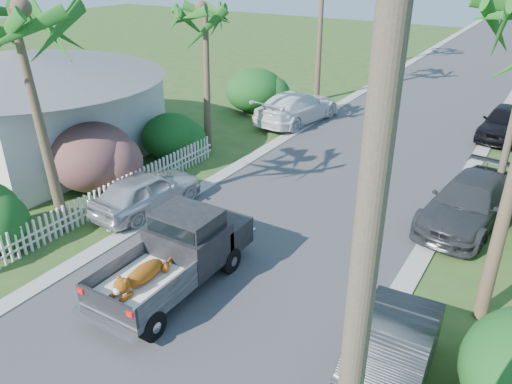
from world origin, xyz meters
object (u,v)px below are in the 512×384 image
Objects in this scene: parked_car_rf at (505,122)px; parked_car_ln at (147,192)px; palm_l_a at (17,10)px; utility_pole_a at (353,368)px; parked_car_rm at (469,203)px; pickup_truck at (182,250)px; palm_l_b at (204,9)px; house_left at (25,109)px; parked_car_rn at (385,367)px; parked_car_lf at (297,107)px.

parked_car_ln is at bearing -117.49° from parked_car_rf.
palm_l_a is 0.91× the size of utility_pole_a.
parked_car_rm is 13.22m from utility_pole_a.
utility_pole_a reaches higher than pickup_truck.
palm_l_b is 8.92m from house_left.
palm_l_b reaches higher than pickup_truck.
parked_car_rn is 0.50× the size of utility_pole_a.
parked_car_rn is 18.31m from parked_car_lf.
parked_car_lf reaches higher than parked_car_rf.
palm_l_b is (-0.60, 9.00, -0.79)m from palm_l_a.
parked_car_ln is at bearing 98.37° from parked_car_lf.
palm_l_a is at bearing -179.37° from pickup_truck.
pickup_truck reaches higher than parked_car_ln.
parked_car_lf is at bearing 52.54° from house_left.
palm_l_a is 9.05m from palm_l_b.
house_left is at bearing -141.12° from palm_l_b.
house_left is (-6.80, 4.00, -4.81)m from palm_l_a.
pickup_truck is at bearing 167.33° from parked_car_rn.
parked_car_rn is 0.99× the size of parked_car_rf.
parked_car_lf is 0.63× the size of house_left.
parked_car_rm is 0.59× the size of utility_pole_a.
pickup_truck is 7.84m from palm_l_a.
palm_l_b is at bearing 122.70° from pickup_truck.
parked_car_ln is 0.47× the size of house_left.
palm_l_a reaches higher than pickup_truck.
parked_car_rm is 0.59× the size of house_left.
parked_car_rn is at bearing -39.98° from palm_l_b.
pickup_truck is 9.10m from utility_pole_a.
parked_car_rm is at bearing 51.39° from pickup_truck.
parked_car_rf is 0.56× the size of palm_l_a.
parked_car_rn is (6.06, -0.95, -0.26)m from pickup_truck.
parked_car_rm is (0.00, 8.54, 0.03)m from parked_car_rn.
pickup_truck is at bearing 0.63° from palm_l_a.
parked_car_rm is at bearing -83.39° from parked_car_rf.
utility_pole_a is (0.81, -22.57, 3.82)m from parked_car_rf.
pickup_truck is 4.61m from parked_car_ln.
utility_pole_a is (18.60, -9.00, 2.48)m from house_left.
utility_pole_a is at bearing 148.60° from parked_car_ln.
parked_car_rf is at bearing 86.90° from parked_car_rn.
parked_car_rf reaches higher than parked_car_rn.
house_left is at bearing -137.26° from parked_car_rf.
parked_car_rn is at bearing -82.06° from parked_car_rm.
utility_pole_a is at bearing -85.44° from parked_car_rn.
parked_car_rm is 11.01m from parked_car_ln.
utility_pole_a is (12.40, -14.00, -1.55)m from palm_l_b.
palm_l_a reaches higher than parked_car_rf.
parked_car_rm is 18.41m from house_left.
parked_car_ln is (-9.84, -4.95, -0.05)m from parked_car_rm.
parked_car_rn is 0.50× the size of house_left.
house_left is at bearing 60.10° from parked_car_lf.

